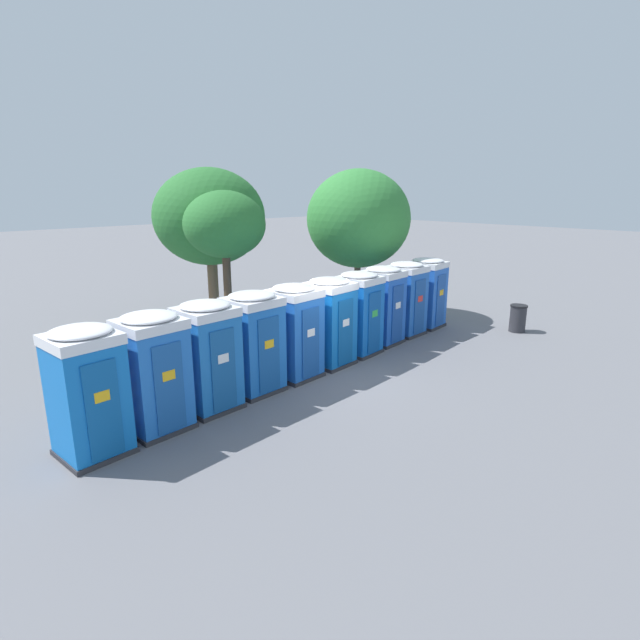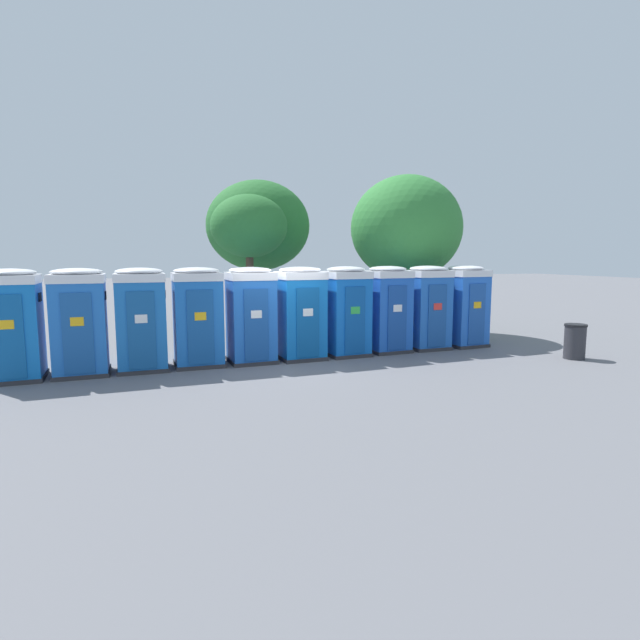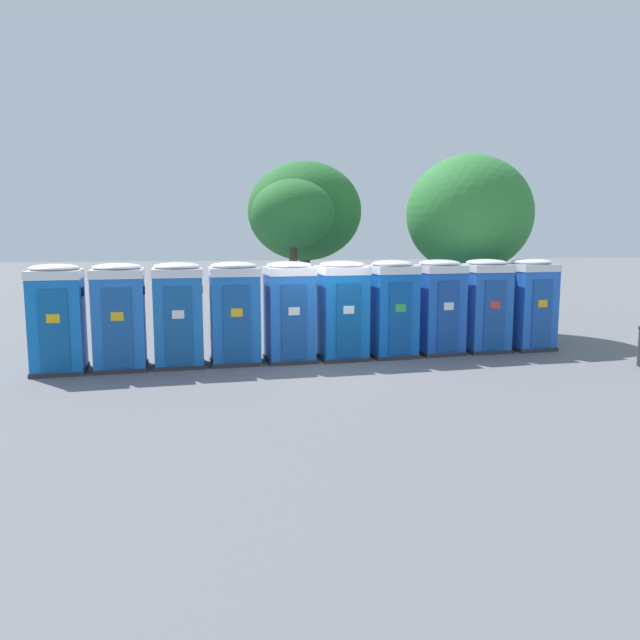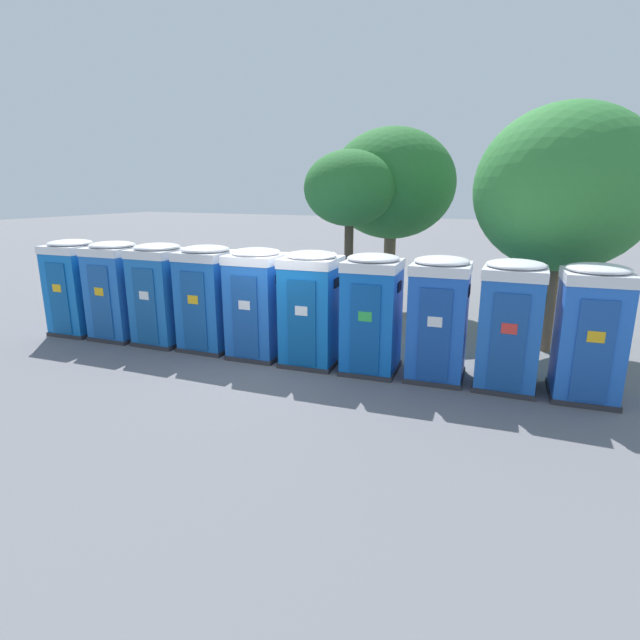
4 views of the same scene
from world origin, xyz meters
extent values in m
plane|color=slate|center=(0.00, 0.00, 0.00)|extent=(120.00, 120.00, 0.00)
cube|color=#2D2D33|center=(-6.19, 0.03, 0.05)|extent=(1.28, 1.28, 0.10)
cube|color=blue|center=(-6.19, 0.03, 1.15)|extent=(1.22, 1.22, 2.10)
cube|color=#0E529A|center=(-6.15, -0.55, 1.07)|extent=(0.63, 0.08, 1.85)
cube|color=yellow|center=(-6.15, -0.57, 1.35)|extent=(0.28, 0.03, 0.20)
cube|color=black|center=(-5.61, 0.07, 1.89)|extent=(0.05, 0.36, 0.20)
cube|color=white|center=(-6.19, 0.03, 2.30)|extent=(1.26, 1.26, 0.20)
ellipsoid|color=white|center=(-6.19, 0.03, 2.45)|extent=(1.20, 1.20, 0.18)
cube|color=#2D2D33|center=(-4.82, 0.15, 0.05)|extent=(1.29, 1.27, 0.10)
cube|color=blue|center=(-4.82, 0.15, 1.15)|extent=(1.23, 1.21, 2.10)
cube|color=#18509B|center=(-4.79, -0.44, 1.07)|extent=(0.64, 0.07, 1.85)
cube|color=yellow|center=(-4.79, -0.45, 1.35)|extent=(0.28, 0.02, 0.20)
cube|color=black|center=(-4.23, 0.18, 1.89)|extent=(0.04, 0.36, 0.20)
cube|color=white|center=(-4.82, 0.15, 2.30)|extent=(1.27, 1.24, 0.20)
ellipsoid|color=white|center=(-4.82, 0.15, 2.45)|extent=(1.21, 1.18, 0.18)
cube|color=#2D2D33|center=(-3.45, 0.26, 0.05)|extent=(1.25, 1.24, 0.10)
cube|color=blue|center=(-3.45, 0.26, 1.15)|extent=(1.19, 1.19, 2.10)
cube|color=#155094|center=(-3.43, -0.32, 1.07)|extent=(0.63, 0.06, 1.85)
cube|color=white|center=(-3.43, -0.34, 1.35)|extent=(0.28, 0.02, 0.20)
cube|color=black|center=(-2.87, 0.29, 1.89)|extent=(0.04, 0.36, 0.20)
cube|color=white|center=(-3.45, 0.26, 2.30)|extent=(1.22, 1.22, 0.20)
ellipsoid|color=white|center=(-3.45, 0.26, 2.45)|extent=(1.16, 1.16, 0.18)
cube|color=#2D2D33|center=(-2.09, 0.37, 0.05)|extent=(1.28, 1.25, 0.10)
cube|color=blue|center=(-2.09, 0.37, 1.15)|extent=(1.22, 1.19, 2.10)
cube|color=#144C96|center=(-2.06, -0.21, 1.07)|extent=(0.64, 0.06, 1.85)
cube|color=yellow|center=(-2.06, -0.23, 1.35)|extent=(0.28, 0.02, 0.20)
cube|color=black|center=(-1.49, 0.40, 1.89)|extent=(0.04, 0.36, 0.20)
cube|color=white|center=(-2.09, 0.37, 2.30)|extent=(1.26, 1.23, 0.20)
ellipsoid|color=white|center=(-2.09, 0.37, 2.45)|extent=(1.20, 1.17, 0.18)
cube|color=#2D2D33|center=(-0.71, 0.39, 0.05)|extent=(1.27, 1.28, 0.10)
cube|color=blue|center=(-0.71, 0.39, 1.15)|extent=(1.21, 1.22, 2.10)
cube|color=#174A98|center=(-0.67, -0.20, 1.07)|extent=(0.62, 0.07, 1.85)
cube|color=white|center=(-0.67, -0.21, 1.35)|extent=(0.28, 0.03, 0.20)
cube|color=black|center=(-0.13, 0.43, 1.89)|extent=(0.05, 0.36, 0.20)
cube|color=white|center=(-0.71, 0.39, 2.30)|extent=(1.25, 1.25, 0.20)
ellipsoid|color=white|center=(-0.71, 0.39, 2.45)|extent=(1.19, 1.19, 0.18)
cube|color=#2D2D33|center=(0.66, 0.43, 0.05)|extent=(1.30, 1.29, 0.10)
cube|color=blue|center=(0.66, 0.43, 1.15)|extent=(1.24, 1.23, 2.10)
cube|color=#0C4E95|center=(0.71, -0.15, 1.07)|extent=(0.63, 0.08, 1.85)
cube|color=white|center=(0.71, -0.17, 1.35)|extent=(0.28, 0.03, 0.20)
cube|color=black|center=(1.25, 0.48, 1.89)|extent=(0.05, 0.36, 0.20)
cube|color=white|center=(0.66, 0.43, 2.30)|extent=(1.28, 1.27, 0.20)
ellipsoid|color=white|center=(0.66, 0.43, 2.45)|extent=(1.22, 1.21, 0.18)
cube|color=#2D2D33|center=(2.03, 0.54, 0.05)|extent=(1.27, 1.30, 0.10)
cube|color=blue|center=(2.03, 0.54, 1.15)|extent=(1.21, 1.24, 2.10)
cube|color=#0D4A99|center=(2.09, -0.05, 1.07)|extent=(0.61, 0.09, 1.85)
cube|color=green|center=(2.09, -0.06, 1.35)|extent=(0.28, 0.04, 0.20)
cube|color=black|center=(2.59, 0.59, 1.89)|extent=(0.06, 0.36, 0.20)
cube|color=white|center=(2.03, 0.54, 2.30)|extent=(1.25, 1.28, 0.20)
ellipsoid|color=white|center=(2.03, 0.54, 2.45)|extent=(1.19, 1.22, 0.18)
cube|color=#2D2D33|center=(3.39, 0.71, 0.05)|extent=(1.26, 1.30, 0.10)
cube|color=blue|center=(3.39, 0.71, 1.15)|extent=(1.20, 1.23, 2.10)
cube|color=#154398|center=(3.45, 0.12, 1.07)|extent=(0.61, 0.08, 1.85)
cube|color=white|center=(3.45, 0.11, 1.35)|extent=(0.28, 0.03, 0.20)
cube|color=black|center=(3.96, 0.76, 1.89)|extent=(0.06, 0.36, 0.20)
cube|color=white|center=(3.39, 0.71, 2.30)|extent=(1.24, 1.27, 0.20)
ellipsoid|color=white|center=(3.39, 0.71, 2.45)|extent=(1.18, 1.21, 0.18)
cube|color=#2D2D33|center=(4.76, 0.79, 0.05)|extent=(1.21, 1.24, 0.10)
cube|color=blue|center=(4.76, 0.79, 1.15)|extent=(1.15, 1.18, 2.10)
cube|color=#184895|center=(4.79, 0.20, 1.07)|extent=(0.61, 0.05, 1.85)
cube|color=red|center=(4.79, 0.19, 1.35)|extent=(0.28, 0.02, 0.20)
cube|color=black|center=(5.33, 0.81, 1.89)|extent=(0.04, 0.36, 0.20)
cube|color=white|center=(4.76, 0.79, 2.30)|extent=(1.19, 1.22, 0.20)
ellipsoid|color=white|center=(4.76, 0.79, 2.45)|extent=(1.13, 1.16, 0.18)
cube|color=#2D2D33|center=(6.13, 0.85, 0.05)|extent=(1.27, 1.30, 0.10)
cube|color=blue|center=(6.13, 0.85, 1.15)|extent=(1.21, 1.24, 2.10)
cube|color=#1B4CA1|center=(6.19, 0.27, 1.07)|extent=(0.61, 0.09, 1.85)
cube|color=yellow|center=(6.19, 0.25, 1.35)|extent=(0.28, 0.04, 0.20)
cube|color=black|center=(6.69, 0.91, 1.89)|extent=(0.06, 0.36, 0.20)
cube|color=white|center=(6.13, 0.85, 2.30)|extent=(1.24, 1.28, 0.20)
ellipsoid|color=white|center=(6.13, 0.85, 2.45)|extent=(1.18, 1.22, 0.18)
cylinder|color=#4C3826|center=(-0.04, 4.44, 1.63)|extent=(0.26, 0.26, 3.26)
ellipsoid|color=#286B2D|center=(-0.04, 4.44, 3.85)|extent=(2.61, 2.61, 2.13)
cylinder|color=brown|center=(5.45, 3.62, 1.41)|extent=(0.25, 0.25, 2.81)
ellipsoid|color=#337F38|center=(5.45, 3.62, 3.83)|extent=(3.95, 3.95, 3.71)
cylinder|color=brown|center=(0.62, 6.36, 1.53)|extent=(0.37, 0.37, 3.05)
ellipsoid|color=#286B2D|center=(0.62, 6.36, 3.99)|extent=(3.91, 3.91, 3.39)
camera|label=1|loc=(-9.14, -9.19, 4.94)|focal=28.00mm
camera|label=2|loc=(-2.89, -12.70, 2.78)|focal=28.00mm
camera|label=3|loc=(-2.72, -15.17, 3.24)|focal=35.00mm
camera|label=4|loc=(5.30, -9.22, 3.81)|focal=28.00mm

